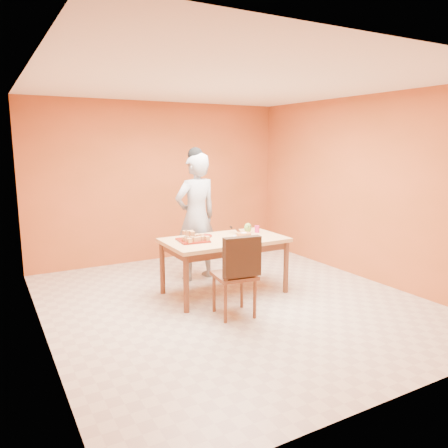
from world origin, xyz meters
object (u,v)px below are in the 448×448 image
dining_table (224,245)px  pastry_platter (193,240)px  person (196,217)px  sponge_cake (244,235)px  red_dinner_plate (202,236)px  egg_ornament (248,228)px  checker_tin (248,229)px  magenta_glass (257,229)px  dining_chair (235,274)px

dining_table → pastry_platter: (-0.44, 0.05, 0.11)m
person → sponge_cake: (0.31, -0.84, -0.14)m
dining_table → red_dinner_plate: red_dinner_plate is taller
egg_ornament → checker_tin: size_ratio=1.51×
person → magenta_glass: size_ratio=19.33×
red_dinner_plate → egg_ornament: bearing=-6.8°
pastry_platter → checker_tin: size_ratio=3.97×
sponge_cake → egg_ornament: size_ratio=1.44×
pastry_platter → red_dinner_plate: (0.23, 0.19, -0.00)m
dining_table → pastry_platter: size_ratio=4.36×
dining_chair → checker_tin: dining_chair is taller
dining_table → person: 0.83m
sponge_cake → dining_table: bearing=166.6°
person → egg_ornament: (0.51, -0.62, -0.11)m
dining_chair → pastry_platter: 0.86m
red_dinner_plate → egg_ornament: size_ratio=1.93×
dining_chair → egg_ornament: size_ratio=7.12×
dining_chair → person: 1.61m
egg_ornament → red_dinner_plate: bearing=152.6°
magenta_glass → checker_tin: magenta_glass is taller
pastry_platter → magenta_glass: size_ratio=3.78×
dining_table → magenta_glass: size_ratio=16.50×
sponge_cake → egg_ornament: 0.31m
checker_tin → dining_table: bearing=-149.5°
person → pastry_platter: bearing=53.8°
person → egg_ornament: person is taller
pastry_platter → egg_ornament: 0.92m
dining_chair → pastry_platter: bearing=108.4°
person → checker_tin: person is taller
sponge_cake → egg_ornament: bearing=47.3°
dining_table → sponge_cake: bearing=-13.4°
dining_chair → sponge_cake: size_ratio=4.93×
red_dinner_plate → sponge_cake: (0.47, -0.31, 0.03)m
egg_ornament → pastry_platter: bearing=166.2°
dining_chair → red_dinner_plate: 1.03m
dining_chair → magenta_glass: 1.27m
dining_chair → sponge_cake: bearing=59.2°
sponge_cake → pastry_platter: bearing=170.5°
dining_chair → checker_tin: (0.87, 1.11, 0.26)m
pastry_platter → sponge_cake: (0.70, -0.12, 0.02)m
pastry_platter → red_dinner_plate: pastry_platter is taller
sponge_cake → dining_chair: bearing=-128.1°
dining_chair → red_dinner_plate: size_ratio=3.68×
person → sponge_cake: size_ratio=9.31×
magenta_glass → checker_tin: size_ratio=1.05×
dining_chair → pastry_platter: size_ratio=2.70×
dining_chair → magenta_glass: dining_chair is taller
dining_chair → magenta_glass: bearing=52.2°
person → dining_table: bearing=85.5°
red_dinner_plate → sponge_cake: sponge_cake is taller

